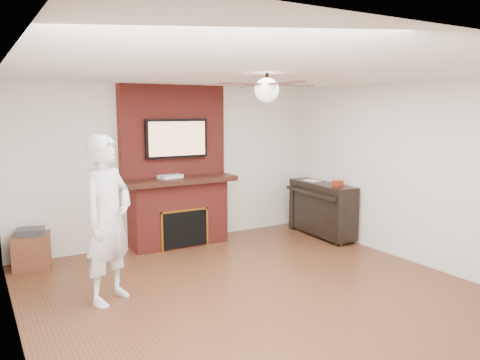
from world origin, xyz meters
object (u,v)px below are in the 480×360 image
fireplace (176,182)px  side_table (32,249)px  piano (321,208)px  person (108,220)px

fireplace → side_table: 2.28m
side_table → piano: size_ratio=0.39×
fireplace → piano: size_ratio=1.77×
person → piano: bearing=-22.2°
side_table → piano: piano is taller
side_table → piano: 4.49m
fireplace → side_table: bearing=-178.2°
side_table → fireplace: bearing=12.5°
fireplace → piano: fireplace is taller
person → side_table: person is taller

